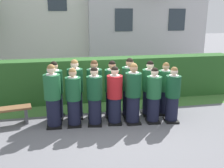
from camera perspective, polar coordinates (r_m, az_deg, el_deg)
ground_plane at (r=7.21m, az=0.45°, el=-8.65°), size 60.00×60.00×0.00m
student_front_row_0 at (r=6.92m, az=-12.93°, el=-2.95°), size 0.44×0.50×1.69m
student_front_row_1 at (r=6.91m, az=-8.49°, el=-3.23°), size 0.41×0.47×1.58m
student_front_row_2 at (r=6.90m, az=-3.86°, el=-3.03°), size 0.44×0.54×1.60m
student_in_red_blazer at (r=6.96m, az=0.59°, el=-2.83°), size 0.42×0.53×1.60m
student_front_row_4 at (r=7.01m, az=4.68°, el=-2.44°), size 0.44×0.49×1.68m
student_front_row_5 at (r=7.15m, az=9.17°, el=-2.77°), size 0.40×0.48×1.55m
student_front_row_6 at (r=7.29m, az=13.24°, el=-2.59°), size 0.42×0.52×1.56m
student_rear_row_0 at (r=7.45m, az=-12.38°, el=-1.69°), size 0.45×0.56×1.67m
student_rear_row_1 at (r=7.43m, az=-8.08°, el=-1.40°), size 0.44×0.52×1.71m
student_rear_row_2 at (r=7.43m, az=-3.87°, el=-1.36°), size 0.46×0.56×1.68m
student_rear_row_3 at (r=7.47m, az=0.03°, el=-1.35°), size 0.44×0.55×1.66m
student_rear_row_4 at (r=7.50m, az=3.84°, el=-1.03°), size 0.45×0.54×1.73m
student_rear_row_5 at (r=7.63m, az=8.21°, el=-1.23°), size 0.43×0.49×1.63m
student_rear_row_6 at (r=7.80m, az=11.55°, el=-1.24°), size 0.42×0.49×1.57m
hedge at (r=8.97m, az=-2.36°, el=1.10°), size 9.50×0.70×1.46m
school_building_main at (r=15.46m, az=6.07°, el=15.98°), size 6.63×4.21×6.10m
wooden_bench at (r=7.55m, az=-22.71°, el=-5.92°), size 1.44×0.59×0.48m
lawn_strip at (r=8.43m, az=-1.43°, el=-5.01°), size 9.50×0.90×0.01m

